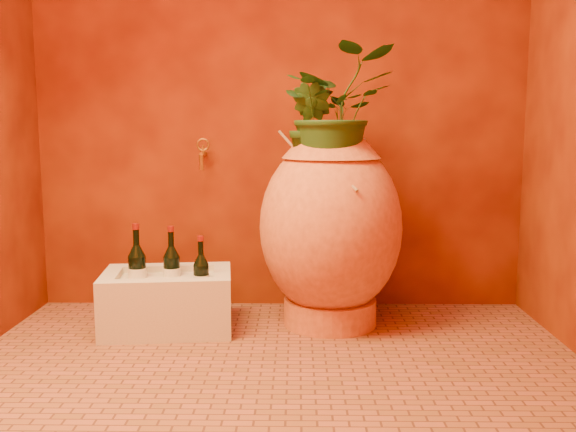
{
  "coord_description": "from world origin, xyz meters",
  "views": [
    {
      "loc": [
        0.09,
        -2.32,
        0.95
      ],
      "look_at": [
        0.05,
        0.35,
        0.57
      ],
      "focal_mm": 40.0,
      "sensor_mm": 36.0,
      "label": 1
    }
  ],
  "objects_px": {
    "amphora": "(331,226)",
    "wall_tap": "(203,152)",
    "wine_bottle_a": "(137,271)",
    "stone_basin": "(168,302)",
    "wine_bottle_b": "(201,278)",
    "wine_bottle_c": "(172,271)"
  },
  "relations": [
    {
      "from": "wine_bottle_a",
      "to": "amphora",
      "type": "bearing_deg",
      "value": 5.21
    },
    {
      "from": "stone_basin",
      "to": "wine_bottle_a",
      "type": "height_order",
      "value": "wine_bottle_a"
    },
    {
      "from": "stone_basin",
      "to": "wall_tap",
      "type": "xyz_separation_m",
      "value": [
        0.12,
        0.36,
        0.68
      ]
    },
    {
      "from": "wine_bottle_b",
      "to": "stone_basin",
      "type": "bearing_deg",
      "value": 165.15
    },
    {
      "from": "wall_tap",
      "to": "stone_basin",
      "type": "bearing_deg",
      "value": -108.73
    },
    {
      "from": "amphora",
      "to": "wine_bottle_a",
      "type": "bearing_deg",
      "value": -174.79
    },
    {
      "from": "wine_bottle_c",
      "to": "wall_tap",
      "type": "distance_m",
      "value": 0.64
    },
    {
      "from": "stone_basin",
      "to": "wine_bottle_c",
      "type": "xyz_separation_m",
      "value": [
        0.01,
        0.05,
        0.14
      ]
    },
    {
      "from": "stone_basin",
      "to": "wine_bottle_b",
      "type": "relative_size",
      "value": 2.07
    },
    {
      "from": "wine_bottle_a",
      "to": "wine_bottle_b",
      "type": "height_order",
      "value": "wine_bottle_a"
    },
    {
      "from": "wine_bottle_a",
      "to": "wine_bottle_c",
      "type": "distance_m",
      "value": 0.16
    },
    {
      "from": "wine_bottle_c",
      "to": "stone_basin",
      "type": "bearing_deg",
      "value": -106.14
    },
    {
      "from": "amphora",
      "to": "wine_bottle_a",
      "type": "height_order",
      "value": "amphora"
    },
    {
      "from": "amphora",
      "to": "wine_bottle_c",
      "type": "bearing_deg",
      "value": -176.56
    },
    {
      "from": "amphora",
      "to": "wall_tap",
      "type": "xyz_separation_m",
      "value": [
        -0.64,
        0.27,
        0.33
      ]
    },
    {
      "from": "stone_basin",
      "to": "wall_tap",
      "type": "height_order",
      "value": "wall_tap"
    },
    {
      "from": "wine_bottle_a",
      "to": "stone_basin",
      "type": "bearing_deg",
      "value": -4.44
    },
    {
      "from": "amphora",
      "to": "wine_bottle_a",
      "type": "xyz_separation_m",
      "value": [
        -0.9,
        -0.08,
        -0.2
      ]
    },
    {
      "from": "amphora",
      "to": "wall_tap",
      "type": "bearing_deg",
      "value": 156.92
    },
    {
      "from": "wine_bottle_a",
      "to": "wine_bottle_b",
      "type": "distance_m",
      "value": 0.31
    },
    {
      "from": "wine_bottle_a",
      "to": "wine_bottle_b",
      "type": "bearing_deg",
      "value": -10.18
    },
    {
      "from": "stone_basin",
      "to": "wall_tap",
      "type": "relative_size",
      "value": 3.99
    }
  ]
}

